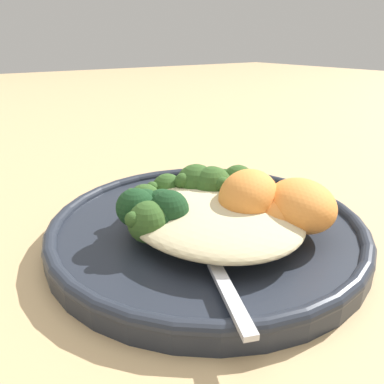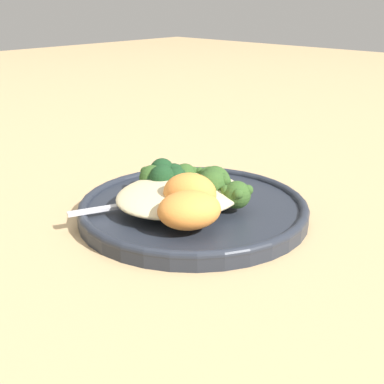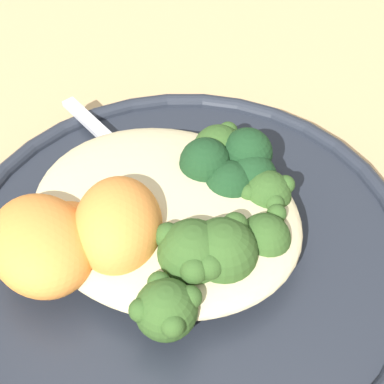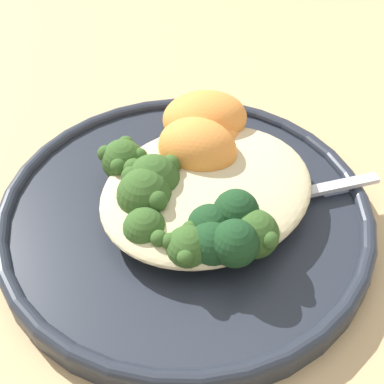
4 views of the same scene
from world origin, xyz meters
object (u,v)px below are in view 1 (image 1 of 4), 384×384
(broccoli_stalk_1, at_px, (214,190))
(broccoli_stalk_3, at_px, (176,197))
(broccoli_stalk_2, at_px, (199,187))
(broccoli_stalk_0, at_px, (237,187))
(kale_tuft, at_px, (152,210))
(plate, at_px, (206,227))
(spoon, at_px, (210,255))
(broccoli_stalk_4, at_px, (171,207))
(sweet_potato_chunk_1, at_px, (248,197))
(broccoli_stalk_5, at_px, (167,224))
(sweet_potato_chunk_0, at_px, (281,211))
(quinoa_mound, at_px, (212,213))
(sweet_potato_chunk_2, at_px, (301,205))

(broccoli_stalk_1, bearing_deg, broccoli_stalk_3, 76.74)
(broccoli_stalk_2, bearing_deg, broccoli_stalk_0, -104.83)
(broccoli_stalk_3, height_order, kale_tuft, kale_tuft)
(plate, relative_size, broccoli_stalk_3, 2.66)
(broccoli_stalk_0, relative_size, spoon, 0.75)
(broccoli_stalk_2, bearing_deg, broccoli_stalk_4, 112.88)
(broccoli_stalk_2, bearing_deg, sweet_potato_chunk_1, -159.97)
(broccoli_stalk_5, distance_m, kale_tuft, 0.02)
(broccoli_stalk_4, bearing_deg, sweet_potato_chunk_1, -166.77)
(plate, distance_m, sweet_potato_chunk_0, 0.07)
(broccoli_stalk_3, relative_size, sweet_potato_chunk_0, 2.00)
(quinoa_mound, distance_m, kale_tuft, 0.05)
(broccoli_stalk_0, xyz_separation_m, sweet_potato_chunk_1, (-0.04, 0.02, 0.01))
(plate, height_order, broccoli_stalk_3, broccoli_stalk_3)
(quinoa_mound, xyz_separation_m, spoon, (-0.04, 0.03, -0.01))
(broccoli_stalk_3, distance_m, broccoli_stalk_4, 0.02)
(broccoli_stalk_1, height_order, kale_tuft, broccoli_stalk_1)
(plate, xyz_separation_m, broccoli_stalk_3, (0.03, 0.01, 0.02))
(broccoli_stalk_1, xyz_separation_m, sweet_potato_chunk_1, (-0.04, -0.01, 0.00))
(broccoli_stalk_1, relative_size, spoon, 0.80)
(broccoli_stalk_5, bearing_deg, sweet_potato_chunk_1, -176.44)
(quinoa_mound, height_order, sweet_potato_chunk_2, sweet_potato_chunk_2)
(broccoli_stalk_4, distance_m, sweet_potato_chunk_0, 0.09)
(broccoli_stalk_3, xyz_separation_m, broccoli_stalk_4, (-0.02, 0.02, 0.00))
(broccoli_stalk_3, bearing_deg, broccoli_stalk_5, 124.29)
(broccoli_stalk_5, bearing_deg, broccoli_stalk_2, -132.56)
(quinoa_mound, bearing_deg, broccoli_stalk_1, -40.54)
(broccoli_stalk_2, height_order, sweet_potato_chunk_2, sweet_potato_chunk_2)
(plate, xyz_separation_m, quinoa_mound, (-0.02, 0.01, 0.02))
(broccoli_stalk_2, xyz_separation_m, sweet_potato_chunk_0, (-0.08, -0.03, -0.00))
(broccoli_stalk_4, height_order, sweet_potato_chunk_1, sweet_potato_chunk_1)
(sweet_potato_chunk_1, bearing_deg, broccoli_stalk_4, 51.16)
(broccoli_stalk_1, distance_m, kale_tuft, 0.07)
(broccoli_stalk_1, relative_size, broccoli_stalk_4, 0.89)
(broccoli_stalk_1, bearing_deg, kale_tuft, 112.11)
(plate, height_order, spoon, spoon)
(sweet_potato_chunk_1, bearing_deg, broccoli_stalk_0, -29.53)
(broccoli_stalk_0, xyz_separation_m, broccoli_stalk_3, (0.02, 0.06, -0.00))
(broccoli_stalk_3, distance_m, broccoli_stalk_5, 0.06)
(broccoli_stalk_0, distance_m, broccoli_stalk_1, 0.03)
(broccoli_stalk_2, relative_size, broccoli_stalk_5, 0.85)
(plate, height_order, broccoli_stalk_1, broccoli_stalk_1)
(quinoa_mound, relative_size, sweet_potato_chunk_0, 3.10)
(broccoli_stalk_0, relative_size, sweet_potato_chunk_1, 1.36)
(broccoli_stalk_2, xyz_separation_m, broccoli_stalk_4, (-0.01, 0.04, -0.01))
(broccoli_stalk_0, xyz_separation_m, broccoli_stalk_5, (-0.03, 0.10, -0.00))
(broccoli_stalk_1, distance_m, broccoli_stalk_5, 0.07)
(broccoli_stalk_5, bearing_deg, spoon, 118.17)
(sweet_potato_chunk_0, height_order, sweet_potato_chunk_2, sweet_potato_chunk_2)
(broccoli_stalk_1, bearing_deg, sweet_potato_chunk_2, -136.00)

